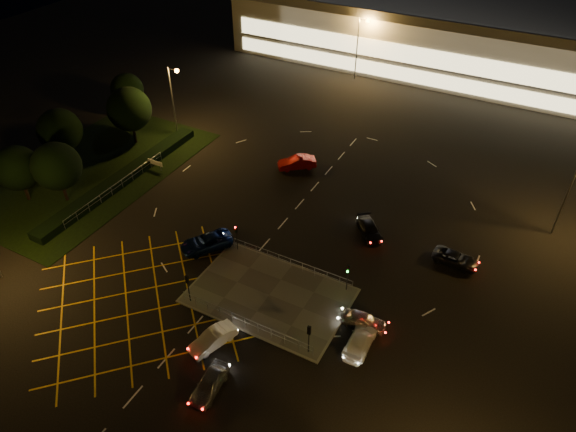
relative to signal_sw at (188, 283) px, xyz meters
The scene contains 24 objects.
ground 7.58m from the signal_sw, 56.28° to the left, with size 180.00×180.00×0.00m, color black.
pedestrian_island 7.57m from the signal_sw, 33.65° to the left, with size 14.00×9.00×0.12m, color #4C4944.
grass_verge 26.93m from the signal_sw, 153.45° to the left, with size 18.00×30.00×0.08m, color black.
hedge 22.55m from the signal_sw, 147.74° to the left, with size 2.00×26.00×1.00m, color black.
supermarket 68.13m from the signal_sw, 86.63° to the left, with size 72.00×26.50×10.50m.
streetlight_nw 31.24m from the signal_sw, 129.19° to the left, with size 1.78×0.56×10.03m.
streetlight_far_left 54.44m from the signal_sw, 95.88° to the left, with size 1.78×0.56×10.03m.
signal_sw is the anchor object (origin of this frame).
signal_se 12.00m from the signal_sw, ahead, with size 0.28×0.30×3.15m.
signal_nw 7.99m from the signal_sw, 90.00° to the left, with size 0.28×0.30×3.15m.
signal_ne 14.41m from the signal_sw, 33.65° to the left, with size 0.28×0.30×3.15m.
tree_a 26.38m from the signal_sw, behind, with size 5.04×5.04×6.86m.
tree_b 30.55m from the signal_sw, 156.81° to the left, with size 5.40×5.40×7.35m.
tree_c 31.34m from the signal_sw, 140.20° to the left, with size 5.76×5.76×7.84m.
tree_d 39.73m from the signal_sw, 139.09° to the left, with size 4.68×4.68×6.37m.
tree_e 22.92m from the signal_sw, 164.76° to the left, with size 5.40×5.40×7.35m.
car_near_silver 9.66m from the signal_sw, 44.30° to the right, with size 1.68×4.18×1.42m, color silver.
car_queue_white 5.75m from the signal_sw, 33.12° to the right, with size 1.48×4.26×1.40m, color silver.
car_left_blue 7.64m from the signal_sw, 113.53° to the left, with size 2.43×5.28×1.47m, color #0C1C4D.
car_far_dkgrey 20.01m from the signal_sw, 56.74° to the left, with size 1.81×4.46×1.30m, color black.
car_right_silver 15.76m from the signal_sw, 17.85° to the left, with size 1.57×3.91×1.33m, color silver.
car_circ_red 24.76m from the signal_sw, 94.20° to the left, with size 1.67×4.78×1.58m, color maroon.
car_east_grey 26.01m from the signal_sw, 39.35° to the left, with size 2.07×4.49×1.25m, color black.
car_approach_white 15.81m from the signal_sw, ahead, with size 1.89×4.64×1.35m, color white.
Camera 1 is at (18.99, -30.14, 35.03)m, focal length 32.00 mm.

